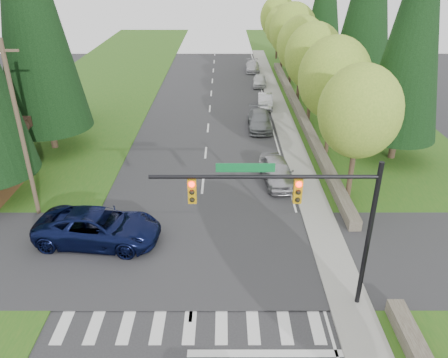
{
  "coord_description": "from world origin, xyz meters",
  "views": [
    {
      "loc": [
        1.4,
        -10.01,
        13.49
      ],
      "look_at": [
        1.41,
        11.0,
        2.8
      ],
      "focal_mm": 35.0,
      "sensor_mm": 36.0,
      "label": 1
    }
  ],
  "objects_px": {
    "parked_car_a": "(277,171)",
    "parked_car_c": "(265,101)",
    "suv_navy": "(99,227)",
    "parked_car_b": "(260,120)",
    "parked_car_d": "(260,81)",
    "parked_car_e": "(253,66)"
  },
  "relations": [
    {
      "from": "parked_car_a",
      "to": "parked_car_c",
      "type": "xyz_separation_m",
      "value": [
        0.6,
        16.38,
        -0.14
      ]
    },
    {
      "from": "suv_navy",
      "to": "parked_car_b",
      "type": "bearing_deg",
      "value": -22.94
    },
    {
      "from": "parked_car_b",
      "to": "parked_car_d",
      "type": "xyz_separation_m",
      "value": [
        1.03,
        14.21,
        -0.08
      ]
    },
    {
      "from": "suv_navy",
      "to": "parked_car_e",
      "type": "xyz_separation_m",
      "value": [
        10.39,
        38.91,
        -0.26
      ]
    },
    {
      "from": "parked_car_c",
      "to": "suv_navy",
      "type": "bearing_deg",
      "value": -111.22
    },
    {
      "from": "parked_car_b",
      "to": "parked_car_c",
      "type": "height_order",
      "value": "parked_car_b"
    },
    {
      "from": "parked_car_c",
      "to": "parked_car_e",
      "type": "distance_m",
      "value": 15.65
    },
    {
      "from": "parked_car_d",
      "to": "parked_car_e",
      "type": "xyz_separation_m",
      "value": [
        -0.37,
        7.43,
        -0.0
      ]
    },
    {
      "from": "parked_car_b",
      "to": "parked_car_c",
      "type": "xyz_separation_m",
      "value": [
        0.98,
        5.99,
        -0.06
      ]
    },
    {
      "from": "parked_car_e",
      "to": "parked_car_d",
      "type": "bearing_deg",
      "value": -85.85
    },
    {
      "from": "parked_car_e",
      "to": "parked_car_c",
      "type": "bearing_deg",
      "value": -87.55
    },
    {
      "from": "suv_navy",
      "to": "parked_car_e",
      "type": "height_order",
      "value": "suv_navy"
    },
    {
      "from": "parked_car_c",
      "to": "parked_car_b",
      "type": "bearing_deg",
      "value": -95.82
    },
    {
      "from": "parked_car_d",
      "to": "parked_car_e",
      "type": "distance_m",
      "value": 7.44
    },
    {
      "from": "parked_car_c",
      "to": "parked_car_d",
      "type": "height_order",
      "value": "parked_car_c"
    },
    {
      "from": "parked_car_a",
      "to": "parked_car_e",
      "type": "relative_size",
      "value": 1.08
    },
    {
      "from": "parked_car_a",
      "to": "parked_car_b",
      "type": "xyz_separation_m",
      "value": [
        -0.38,
        10.39,
        -0.09
      ]
    },
    {
      "from": "parked_car_b",
      "to": "parked_car_e",
      "type": "height_order",
      "value": "parked_car_b"
    },
    {
      "from": "parked_car_b",
      "to": "parked_car_e",
      "type": "bearing_deg",
      "value": 88.68
    },
    {
      "from": "parked_car_a",
      "to": "parked_car_e",
      "type": "xyz_separation_m",
      "value": [
        0.28,
        32.03,
        -0.17
      ]
    },
    {
      "from": "parked_car_b",
      "to": "parked_car_c",
      "type": "distance_m",
      "value": 6.08
    },
    {
      "from": "suv_navy",
      "to": "parked_car_d",
      "type": "xyz_separation_m",
      "value": [
        10.76,
        31.48,
        -0.26
      ]
    }
  ]
}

